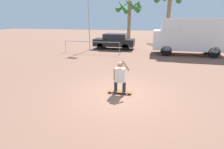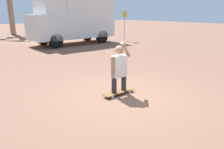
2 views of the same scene
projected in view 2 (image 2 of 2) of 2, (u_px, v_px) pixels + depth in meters
ground_plane at (123, 96)px, 6.05m from camera, size 80.00×80.00×0.00m
skateboard at (119, 92)px, 6.14m from camera, size 1.01×0.26×0.09m
person_skateboarder at (119, 67)px, 5.93m from camera, size 0.68×0.23×1.38m
camper_van at (74, 20)px, 15.34m from camera, size 5.95×2.21×3.06m
street_sign at (124, 22)px, 16.93m from camera, size 0.44×0.06×2.27m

